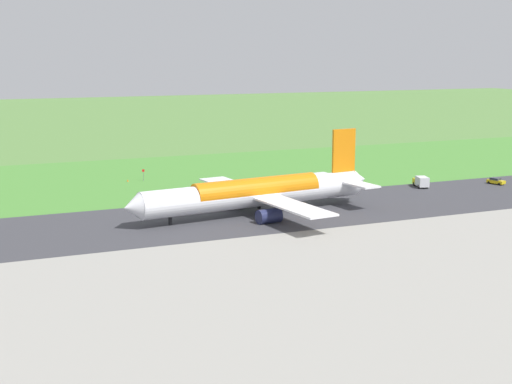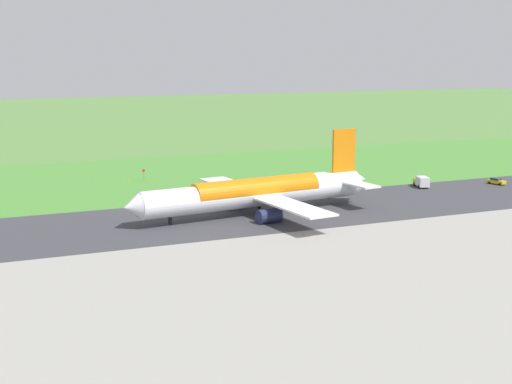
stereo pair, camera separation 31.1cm
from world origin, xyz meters
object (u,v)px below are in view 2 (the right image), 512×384
airliner_main (258,193)px  no_stopping_sign (144,174)px  service_car_followme (496,181)px  traffic_cone_orange (128,181)px  service_truck_baggage (422,182)px

airliner_main → no_stopping_sign: size_ratio=18.40×
service_car_followme → traffic_cone_orange: size_ratio=8.26×
service_car_followme → traffic_cone_orange: service_car_followme is taller
airliner_main → no_stopping_sign: (11.80, -45.06, -2.62)m
service_car_followme → service_truck_baggage: bearing=-11.2°
service_truck_baggage → traffic_cone_orange: 71.40m
no_stopping_sign → traffic_cone_orange: size_ratio=5.35×
no_stopping_sign → traffic_cone_orange: no_stopping_sign is taller
service_car_followme → traffic_cone_orange: bearing=-25.2°
airliner_main → service_car_followme: size_ratio=11.92×
service_truck_baggage → airliner_main: bearing=13.4°
traffic_cone_orange → service_car_followme: bearing=154.8°
airliner_main → service_truck_baggage: airliner_main is taller
service_car_followme → no_stopping_sign: bearing=-25.8°
traffic_cone_orange → no_stopping_sign: bearing=169.6°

